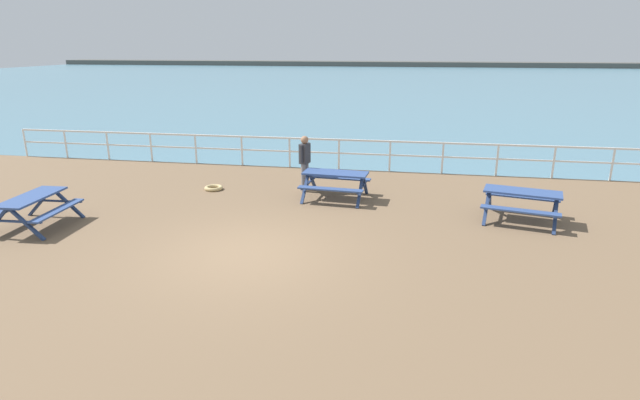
# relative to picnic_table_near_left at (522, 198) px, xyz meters

# --- Properties ---
(ground_plane) EXTENTS (30.00, 24.00, 0.20)m
(ground_plane) POSITION_rel_picnic_table_near_left_xyz_m (-6.10, -3.16, -0.68)
(ground_plane) COLOR brown
(sea_band) EXTENTS (142.00, 90.00, 0.01)m
(sea_band) POSITION_rel_picnic_table_near_left_xyz_m (-6.10, 49.59, -0.58)
(sea_band) COLOR teal
(sea_band) RESTS_ON ground
(distant_shoreline) EXTENTS (142.00, 6.00, 1.80)m
(distant_shoreline) POSITION_rel_picnic_table_near_left_xyz_m (-6.10, 92.59, -0.58)
(distant_shoreline) COLOR #4C4C47
(distant_shoreline) RESTS_ON ground
(seaward_railing) EXTENTS (23.07, 0.07, 1.08)m
(seaward_railing) POSITION_rel_picnic_table_near_left_xyz_m (-6.10, 4.59, 0.16)
(seaward_railing) COLOR white
(seaward_railing) RESTS_ON ground
(picnic_table_near_left) EXTENTS (2.10, 1.88, 0.80)m
(picnic_table_near_left) POSITION_rel_picnic_table_near_left_xyz_m (0.00, 0.00, 0.00)
(picnic_table_near_left) COLOR #334C84
(picnic_table_near_left) RESTS_ON ground
(picnic_table_mid_centre) EXTENTS (1.92, 1.67, 0.80)m
(picnic_table_mid_centre) POSITION_rel_picnic_table_near_left_xyz_m (-4.81, 1.06, 0.00)
(picnic_table_mid_centre) COLOR #334C84
(picnic_table_mid_centre) RESTS_ON ground
(picnic_table_far_left) EXTENTS (1.62, 1.87, 0.80)m
(picnic_table_far_left) POSITION_rel_picnic_table_near_left_xyz_m (-11.57, -2.53, 0.00)
(picnic_table_far_left) COLOR #334C84
(picnic_table_far_left) RESTS_ON ground
(visitor) EXTENTS (0.31, 0.51, 1.66)m
(visitor) POSITION_rel_picnic_table_near_left_xyz_m (-5.83, 1.71, 0.36)
(visitor) COLOR slate
(visitor) RESTS_ON ground
(rope_coil) EXTENTS (0.55, 0.55, 0.11)m
(rope_coil) POSITION_rel_picnic_table_near_left_xyz_m (-8.58, 1.33, -0.53)
(rope_coil) COLOR tan
(rope_coil) RESTS_ON ground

